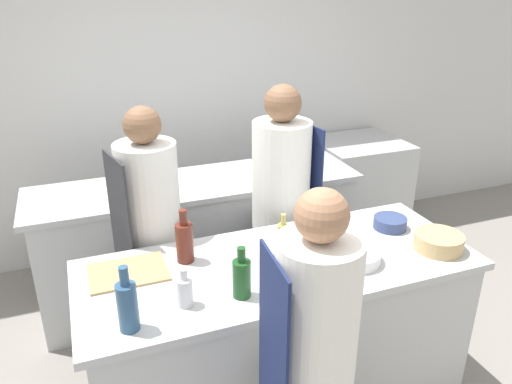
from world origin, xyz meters
TOP-DOWN VIEW (x-y plane):
  - wall_back at (0.00, 2.13)m, footprint 8.00×0.06m
  - prep_counter at (0.00, 0.00)m, footprint 2.04×0.80m
  - pass_counter at (-0.12, 1.23)m, footprint 2.37×0.65m
  - oven_range at (1.54, 1.71)m, footprint 0.78×0.73m
  - chef_at_prep_near at (-0.15, -0.67)m, footprint 0.35×0.33m
  - chef_at_stove at (0.29, 0.66)m, footprint 0.40×0.39m
  - chef_at_pass_far at (-0.55, 0.61)m, footprint 0.39×0.37m
  - bottle_olive_oil at (-0.45, 0.19)m, footprint 0.09×0.09m
  - bottle_vinegar at (-0.54, -0.19)m, footprint 0.07×0.07m
  - bottle_wine at (-0.79, -0.26)m, footprint 0.08×0.08m
  - bottle_cooking_oil at (-0.28, -0.21)m, footprint 0.08×0.08m
  - bottle_sauce at (0.06, 0.10)m, footprint 0.06×0.06m
  - bowl_mixing_large at (0.36, -0.13)m, footprint 0.27×0.27m
  - bowl_prep_small at (0.74, 0.12)m, footprint 0.19×0.19m
  - bowl_ceramic_blue at (0.84, -0.18)m, footprint 0.26×0.26m
  - cutting_board at (-0.74, 0.17)m, footprint 0.38×0.28m

SIDE VIEW (x-z plane):
  - oven_range at x=1.54m, z-range 0.00..0.91m
  - prep_counter at x=0.00m, z-range 0.00..0.94m
  - pass_counter at x=-0.12m, z-range 0.00..0.94m
  - chef_at_prep_near at x=-0.15m, z-range 0.01..1.64m
  - chef_at_pass_far at x=-0.55m, z-range 0.00..1.66m
  - chef_at_stove at x=0.29m, z-range 0.00..1.71m
  - cutting_board at x=-0.74m, z-range 0.94..0.95m
  - bowl_mixing_large at x=0.36m, z-range 0.94..1.00m
  - bowl_prep_small at x=0.74m, z-range 0.94..1.01m
  - bowl_ceramic_blue at x=0.84m, z-range 0.94..1.03m
  - bottle_vinegar at x=-0.54m, z-range 0.92..1.10m
  - bottle_sauce at x=0.06m, z-range 0.92..1.13m
  - bottle_cooking_oil at x=-0.28m, z-range 0.91..1.16m
  - bottle_olive_oil at x=-0.45m, z-range 0.91..1.20m
  - bottle_wine at x=-0.79m, z-range 0.91..1.21m
  - wall_back at x=0.00m, z-range 0.00..2.80m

